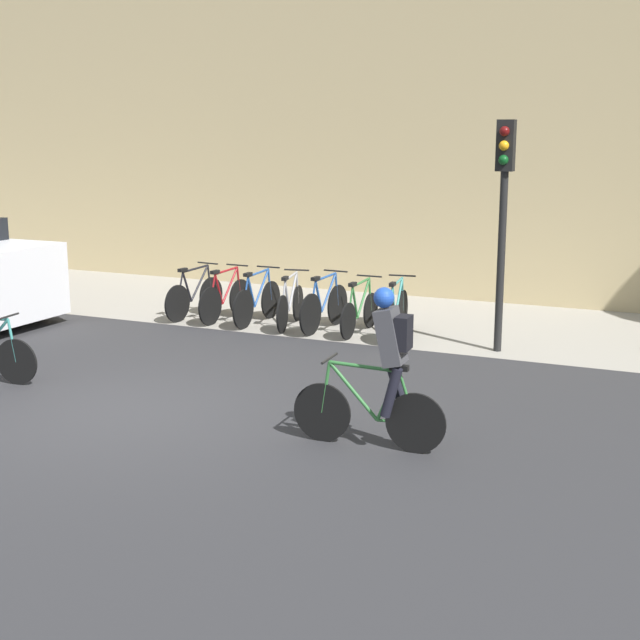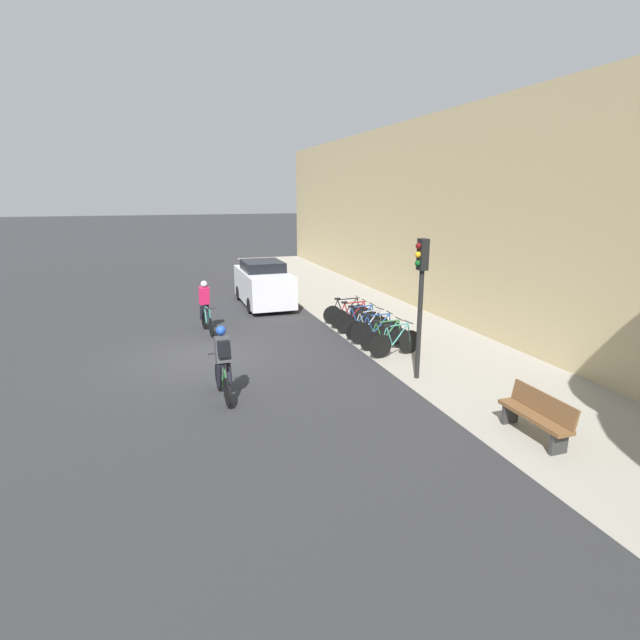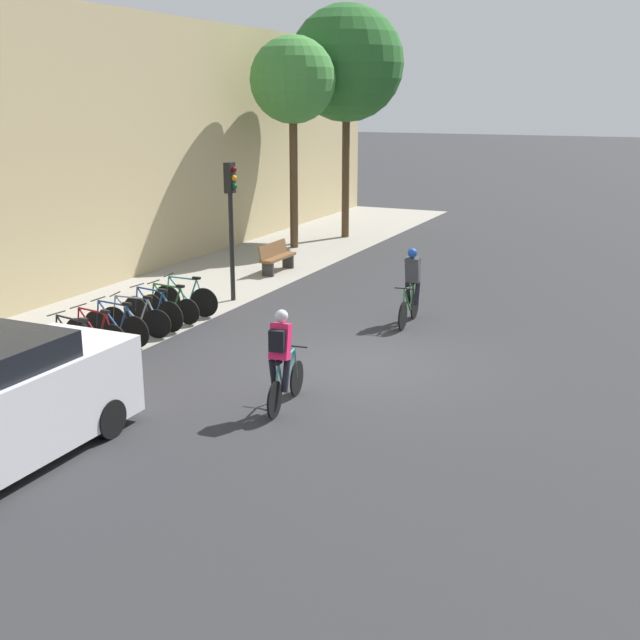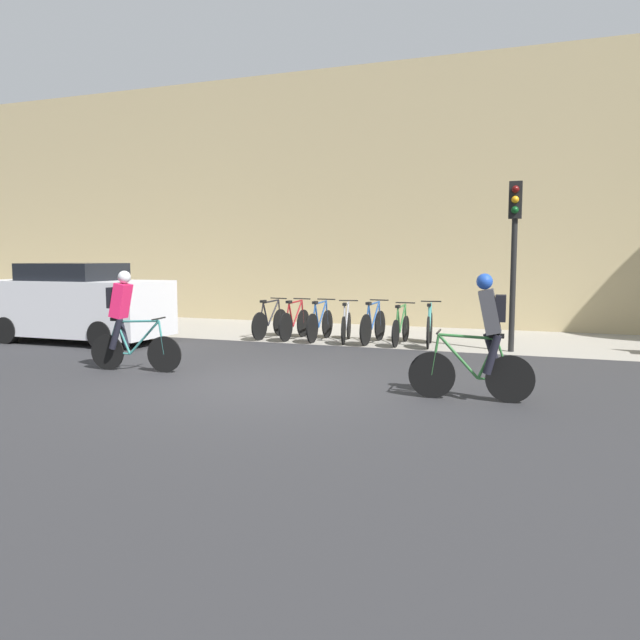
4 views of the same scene
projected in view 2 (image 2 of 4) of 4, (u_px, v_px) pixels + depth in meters
ground at (205, 356)px, 14.46m from camera, size 200.00×200.00×0.00m
kerb_strip at (413, 336)px, 16.52m from camera, size 44.00×4.50×0.01m
building_facade at (487, 220)px, 16.37m from camera, size 44.00×0.60×7.47m
cyclist_pink at (205, 304)px, 16.86m from camera, size 1.72×0.50×1.76m
cyclist_grey at (223, 361)px, 11.14m from camera, size 1.72×0.46×1.77m
parked_bike_0 at (346, 313)px, 18.02m from camera, size 0.46×1.68×0.97m
parked_bike_1 at (353, 317)px, 17.42m from camera, size 0.46×1.67×0.98m
parked_bike_2 at (360, 321)px, 16.81m from camera, size 0.46×1.71×0.98m
parked_bike_3 at (368, 326)px, 16.21m from camera, size 0.49×1.68×0.96m
parked_bike_4 at (376, 331)px, 15.61m from camera, size 0.46×1.71×0.99m
parked_bike_5 at (385, 337)px, 15.01m from camera, size 0.46×1.64×0.94m
parked_bike_6 at (395, 342)px, 14.40m from camera, size 0.46×1.70×0.99m
traffic_light_pole at (421, 283)px, 12.17m from camera, size 0.26×0.30×3.54m
bench at (537, 415)px, 9.57m from camera, size 1.65×0.44×0.89m
parked_car at (263, 284)px, 20.90m from camera, size 4.30×1.84×1.85m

